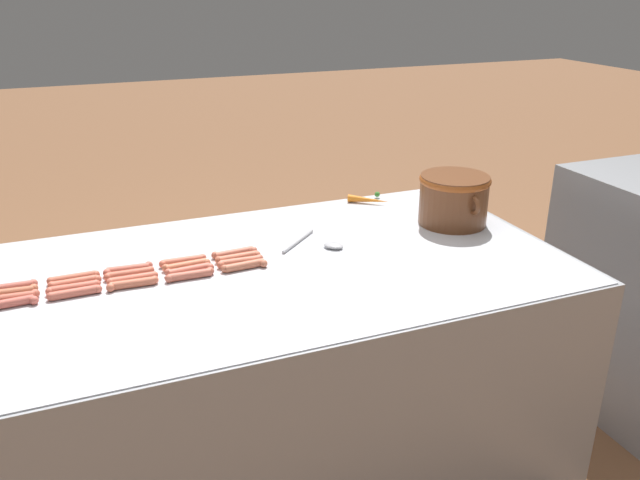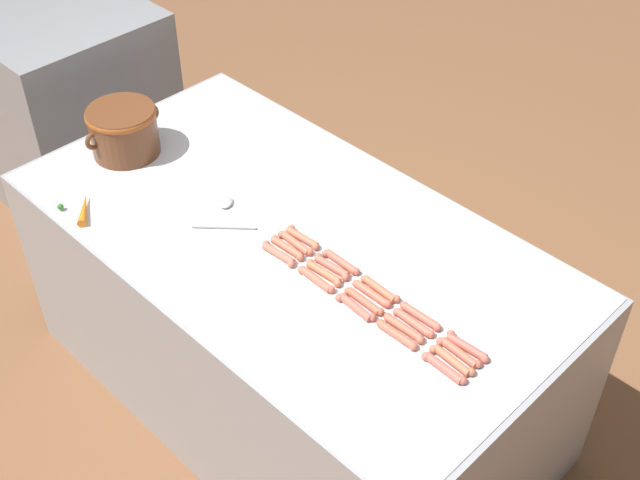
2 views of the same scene
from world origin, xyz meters
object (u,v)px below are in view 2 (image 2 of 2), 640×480
hot_dog_5 (452,361)px  hot_dog_19 (303,237)px  hot_dog_0 (444,368)px  hot_dog_15 (467,346)px  hot_dog_2 (356,307)px  hot_dog_7 (364,301)px  hot_dog_6 (404,328)px  hot_dog_10 (459,353)px  hot_dog_14 (295,243)px  serving_spoon (225,210)px  hot_dog_11 (413,323)px  hot_dog_12 (372,294)px  hot_dog_3 (316,279)px  hot_dog_13 (332,267)px  hot_dog_4 (279,254)px  hot_dog_17 (380,289)px  bean_pot (123,129)px  hot_dog_16 (421,316)px  back_cabinet (67,104)px  hot_dog_1 (397,335)px  hot_dog_18 (341,262)px  hot_dog_8 (324,273)px  hot_dog_9 (287,248)px

hot_dog_5 → hot_dog_19: (0.08, 0.69, 0.00)m
hot_dog_0 → hot_dog_15: (0.11, 0.00, 0.00)m
hot_dog_2 → hot_dog_7: (0.04, -0.00, 0.00)m
hot_dog_6 → hot_dog_10: 0.18m
hot_dog_14 → hot_dog_10: bearing=-89.9°
hot_dog_15 → serving_spoon: bearing=95.1°
hot_dog_11 → hot_dog_12: 0.17m
hot_dog_2 → hot_dog_15: (0.11, -0.34, 0.00)m
hot_dog_3 → hot_dog_14: size_ratio=1.00×
hot_dog_13 → hot_dog_19: bearing=78.1°
hot_dog_7 → serving_spoon: (-0.01, 0.65, -0.00)m
hot_dog_13 → serving_spoon: hot_dog_13 is taller
hot_dog_15 → hot_dog_19: bearing=90.0°
hot_dog_2 → hot_dog_0: bearing=-89.8°
hot_dog_11 → hot_dog_19: size_ratio=1.00×
hot_dog_4 → serving_spoon: hot_dog_4 is taller
hot_dog_17 → hot_dog_14: bearing=96.1°
hot_dog_7 → hot_dog_19: size_ratio=1.00×
hot_dog_7 → bean_pot: (-0.04, 1.19, 0.09)m
hot_dog_7 → hot_dog_16: bearing=-65.1°
back_cabinet → hot_dog_1: back_cabinet is taller
hot_dog_1 → hot_dog_4: bearing=90.4°
hot_dog_12 → serving_spoon: 0.64m
hot_dog_18 → bean_pot: size_ratio=0.47×
hot_dog_16 → hot_dog_10: bearing=-101.6°
hot_dog_15 → hot_dog_19: (0.00, 0.69, 0.00)m
hot_dog_4 → hot_dog_8: same height
hot_dog_5 → hot_dog_11: bearing=78.5°
hot_dog_1 → hot_dog_9: 0.51m
hot_dog_1 → hot_dog_9: (0.04, 0.51, 0.00)m
hot_dog_18 → bean_pot: bearing=96.6°
hot_dog_18 → hot_dog_13: bearing=171.3°
hot_dog_7 → hot_dog_16: size_ratio=1.00×
hot_dog_0 → hot_dog_2: 0.34m
hot_dog_18 → hot_dog_14: bearing=103.5°
hot_dog_14 → hot_dog_2: bearing=-102.4°
hot_dog_11 → hot_dog_16: size_ratio=1.00×
hot_dog_11 → hot_dog_19: (0.04, 0.51, 0.00)m
hot_dog_0 → hot_dog_14: (0.07, 0.68, 0.00)m
hot_dog_5 → hot_dog_11: size_ratio=1.00×
hot_dog_0 → hot_dog_12: 0.35m
hot_dog_10 → hot_dog_19: (0.04, 0.68, 0.00)m
hot_dog_7 → hot_dog_19: bearing=77.4°
hot_dog_12 → serving_spoon: hot_dog_12 is taller
hot_dog_0 → back_cabinet: bearing=83.6°
hot_dog_15 → serving_spoon: hot_dog_15 is taller
hot_dog_6 → hot_dog_17: (0.07, 0.16, 0.00)m
hot_dog_7 → hot_dog_14: (0.04, 0.34, 0.00)m
hot_dog_4 → hot_dog_0: bearing=-89.9°
hot_dog_16 → hot_dog_18: size_ratio=1.00×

